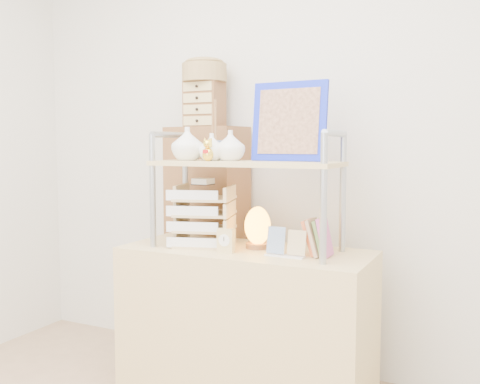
% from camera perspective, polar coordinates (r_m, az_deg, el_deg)
% --- Properties ---
extents(room_shell, '(3.42, 3.41, 2.61)m').
position_cam_1_polar(room_shell, '(1.89, -10.53, 18.59)').
color(room_shell, silver).
rests_on(room_shell, ground).
extents(desk, '(1.20, 0.50, 0.75)m').
position_cam_1_polar(desk, '(2.68, 0.60, -14.01)').
color(desk, tan).
rests_on(desk, ground).
extents(cabinet, '(0.48, 0.30, 1.35)m').
position_cam_1_polar(cabinet, '(3.11, -3.53, -5.60)').
color(cabinet, brown).
rests_on(cabinet, ground).
extents(hutch, '(0.90, 0.34, 0.80)m').
position_cam_1_polar(hutch, '(2.56, -0.19, 3.83)').
color(hutch, '#9AA0A8').
rests_on(hutch, desk).
extents(letter_tray, '(0.33, 0.33, 0.34)m').
position_cam_1_polar(letter_tray, '(2.65, -3.89, -2.88)').
color(letter_tray, tan).
rests_on(letter_tray, desk).
extents(salt_lamp, '(0.13, 0.12, 0.20)m').
position_cam_1_polar(salt_lamp, '(2.59, 1.89, -3.76)').
color(salt_lamp, brown).
rests_on(salt_lamp, desk).
extents(desk_clock, '(0.08, 0.04, 0.11)m').
position_cam_1_polar(desk_clock, '(2.48, -1.52, -5.22)').
color(desk_clock, '#D5B473').
rests_on(desk_clock, desk).
extents(postcard_stand, '(0.19, 0.06, 0.13)m').
position_cam_1_polar(postcard_stand, '(2.41, 4.87, -6.00)').
color(postcard_stand, white).
rests_on(postcard_stand, desk).
extents(drawer_chest, '(0.20, 0.16, 0.25)m').
position_cam_1_polar(drawer_chest, '(3.04, -3.82, 9.30)').
color(drawer_chest, brown).
rests_on(drawer_chest, cabinet).
extents(woven_basket, '(0.25, 0.25, 0.10)m').
position_cam_1_polar(woven_basket, '(3.06, -3.82, 12.56)').
color(woven_basket, olive).
rests_on(woven_basket, drawer_chest).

